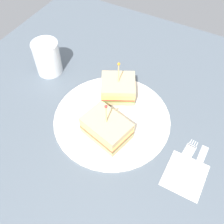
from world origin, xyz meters
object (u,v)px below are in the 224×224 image
at_px(sandwich_half_front, 107,128).
at_px(sandwich_half_back, 118,88).
at_px(drink_glass, 48,59).
at_px(knife, 198,166).
at_px(fork, 186,157).
at_px(napkin, 185,175).
at_px(plate, 112,118).

bearing_deg(sandwich_half_front, sandwich_half_back, -163.78).
bearing_deg(drink_glass, knife, 79.17).
relative_size(sandwich_half_back, fork, 0.84).
distance_m(sandwich_half_front, drink_glass, 0.28).
bearing_deg(drink_glass, napkin, 74.66).
relative_size(sandwich_half_front, sandwich_half_back, 1.05).
relative_size(plate, sandwich_half_back, 2.58).
bearing_deg(drink_glass, fork, 79.53).
height_order(sandwich_half_front, napkin, sandwich_half_front).
distance_m(plate, drink_glass, 0.25).
bearing_deg(napkin, sandwich_half_front, -91.74).
bearing_deg(sandwich_half_back, drink_glass, -88.23).
bearing_deg(plate, knife, 84.59).
bearing_deg(knife, napkin, -27.57).
distance_m(sandwich_half_back, drink_glass, 0.22).
distance_m(plate, sandwich_half_front, 0.06).
distance_m(sandwich_half_back, knife, 0.27).
bearing_deg(fork, drink_glass, -100.47).
bearing_deg(plate, sandwich_half_back, -162.88).
bearing_deg(fork, sandwich_half_front, -78.63).
relative_size(drink_glass, napkin, 1.03).
relative_size(plate, napkin, 3.11).
relative_size(sandwich_half_back, knife, 0.81).
distance_m(plate, sandwich_half_back, 0.08).
bearing_deg(napkin, knife, 152.43).
height_order(sandwich_half_front, drink_glass, sandwich_half_front).
relative_size(napkin, fork, 0.69).
height_order(sandwich_half_back, drink_glass, sandwich_half_back).
height_order(sandwich_half_back, napkin, sandwich_half_back).
distance_m(fork, knife, 0.03).
bearing_deg(knife, plate, -95.41).
bearing_deg(fork, plate, -93.73).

